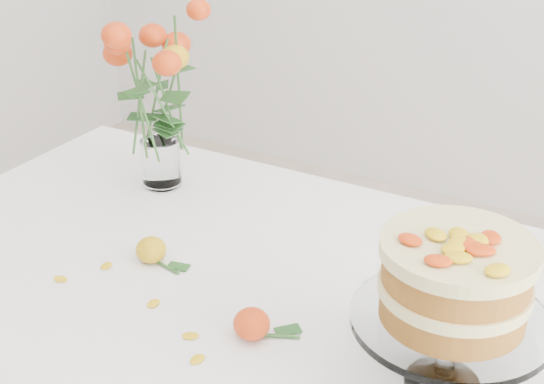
# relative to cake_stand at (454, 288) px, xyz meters

# --- Properties ---
(table) EXTENTS (1.43, 0.93, 0.76)m
(table) POSITION_rel_cake_stand_xyz_m (-0.34, 0.07, -0.25)
(table) COLOR tan
(table) RESTS_ON ground
(cake_stand) EXTENTS (0.26, 0.26, 0.23)m
(cake_stand) POSITION_rel_cake_stand_xyz_m (0.00, 0.00, 0.00)
(cake_stand) COLOR silver
(cake_stand) RESTS_ON napkin
(rose_vase) EXTENTS (0.27, 0.27, 0.41)m
(rose_vase) POSITION_rel_cake_stand_xyz_m (-0.71, 0.33, 0.08)
(rose_vase) COLOR silver
(rose_vase) RESTS_ON table
(loose_rose_near) EXTENTS (0.10, 0.05, 0.05)m
(loose_rose_near) POSITION_rel_cake_stand_xyz_m (-0.55, 0.07, -0.14)
(loose_rose_near) COLOR yellow
(loose_rose_near) RESTS_ON table
(loose_rose_far) EXTENTS (0.10, 0.06, 0.05)m
(loose_rose_far) POSITION_rel_cake_stand_xyz_m (-0.28, -0.03, -0.14)
(loose_rose_far) COLOR red
(loose_rose_far) RESTS_ON table
(stray_petal_a) EXTENTS (0.03, 0.02, 0.00)m
(stray_petal_a) POSITION_rel_cake_stand_xyz_m (-0.46, -0.03, -0.16)
(stray_petal_a) COLOR yellow
(stray_petal_a) RESTS_ON table
(stray_petal_b) EXTENTS (0.03, 0.02, 0.00)m
(stray_petal_b) POSITION_rel_cake_stand_xyz_m (-0.36, -0.07, -0.16)
(stray_petal_b) COLOR yellow
(stray_petal_b) RESTS_ON table
(stray_petal_c) EXTENTS (0.03, 0.02, 0.00)m
(stray_petal_c) POSITION_rel_cake_stand_xyz_m (-0.32, -0.11, -0.16)
(stray_petal_c) COLOR yellow
(stray_petal_c) RESTS_ON table
(stray_petal_d) EXTENTS (0.03, 0.02, 0.00)m
(stray_petal_d) POSITION_rel_cake_stand_xyz_m (-0.60, 0.02, -0.16)
(stray_petal_d) COLOR yellow
(stray_petal_d) RESTS_ON table
(stray_petal_e) EXTENTS (0.03, 0.02, 0.00)m
(stray_petal_e) POSITION_rel_cake_stand_xyz_m (-0.64, -0.05, -0.16)
(stray_petal_e) COLOR yellow
(stray_petal_e) RESTS_ON table
(stray_petal_f) EXTENTS (0.03, 0.02, 0.00)m
(stray_petal_f) POSITION_rel_cake_stand_xyz_m (-0.04, -0.01, -0.16)
(stray_petal_f) COLOR yellow
(stray_petal_f) RESTS_ON table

